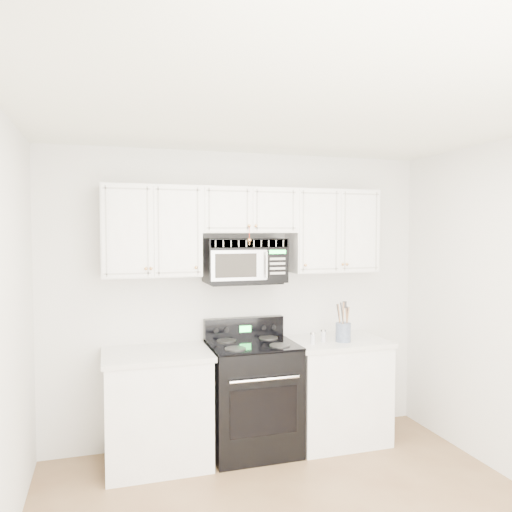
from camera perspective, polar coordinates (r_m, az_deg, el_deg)
name	(u,v)px	position (r m, az deg, el deg)	size (l,w,h in m)	color
room	(322,335)	(2.93, 7.53, -8.91)	(3.51, 3.51, 2.61)	olive
base_cabinet_left	(157,412)	(4.33, -11.23, -17.06)	(0.86, 0.65, 0.92)	white
base_cabinet_right	(336,393)	(4.75, 9.10, -15.21)	(0.86, 0.65, 0.92)	white
range	(252,395)	(4.46, -0.41, -15.60)	(0.73, 0.67, 1.11)	black
upper_cabinets	(246,227)	(4.36, -1.09, 3.36)	(2.44, 0.37, 0.75)	white
microwave	(245,260)	(4.35, -1.31, -0.49)	(0.69, 0.40, 0.38)	black
utensil_crock	(343,331)	(4.51, 9.94, -8.45)	(0.13, 0.13, 0.35)	slate
shaker_salt	(313,338)	(4.38, 6.49, -9.31)	(0.04, 0.04, 0.10)	silver
shaker_pepper	(323,336)	(4.48, 7.69, -9.00)	(0.05, 0.05, 0.11)	silver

